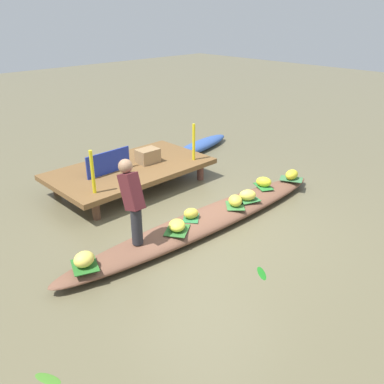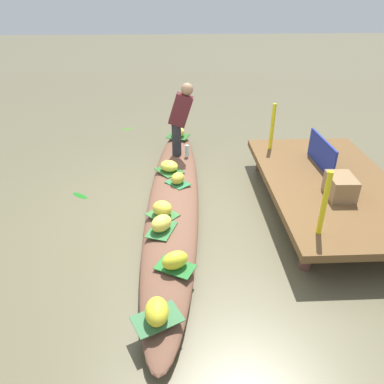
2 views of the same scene
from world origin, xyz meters
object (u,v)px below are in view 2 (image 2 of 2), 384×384
Objects in this scene: banana_bunch_1 at (162,208)px; banana_bunch_5 at (161,223)px; vendor_boat at (174,201)px; banana_bunch_6 at (178,178)px; water_bottle at (187,150)px; banana_bunch_3 at (175,260)px; market_banner at (322,153)px; vendor_person at (180,116)px; banana_bunch_4 at (178,131)px; produce_crate at (340,186)px; banana_bunch_2 at (169,166)px; banana_bunch_0 at (157,311)px.

banana_bunch_1 is 0.33m from banana_bunch_5.
vendor_boat is 0.37m from banana_bunch_6.
water_bottle is at bearing 168.44° from banana_bunch_1.
banana_bunch_6 is 1.28× the size of water_bottle.
banana_bunch_5 is at bearing -10.18° from banana_bunch_6.
market_banner reaches higher than banana_bunch_3.
banana_bunch_3 is at bearing -2.32° from vendor_person.
banana_bunch_4 is 0.98× the size of banana_bunch_5.
banana_bunch_3 is 2.99m from market_banner.
market_banner reaches higher than produce_crate.
vendor_person is at bearing 172.89° from banana_bunch_5.
banana_bunch_4 is at bearing -142.80° from produce_crate.
banana_bunch_4 is (-3.81, 0.08, 0.00)m from banana_bunch_3.
banana_bunch_1 reaches higher than banana_bunch_2.
banana_bunch_6 is (-0.30, 0.07, 0.21)m from vendor_boat.
banana_bunch_4 is 1.51× the size of water_bottle.
banana_bunch_2 is at bearing -6.08° from banana_bunch_4.
produce_crate reaches higher than banana_bunch_1.
vendor_person is at bearing 162.74° from banana_bunch_2.
vendor_person is 1.28× the size of market_banner.
banana_bunch_0 is 4.51m from banana_bunch_4.
vendor_person reaches higher than vendor_boat.
produce_crate is (-0.05, 2.32, 0.24)m from banana_bunch_1.
banana_bunch_6 is (-0.85, 0.21, -0.01)m from banana_bunch_1.
vendor_person is at bearing 2.80° from banana_bunch_4.
banana_bunch_1 is at bearing -171.15° from banana_bunch_3.
vendor_boat is 0.76m from banana_bunch_2.
water_bottle is at bearing 170.34° from banana_bunch_6.
vendor_boat is at bearing -2.47° from banana_bunch_4.
market_banner reaches higher than banana_bunch_2.
banana_bunch_4 is 1.05m from vendor_person.
produce_crate is at bearing 46.64° from water_bottle.
banana_bunch_5 is at bearing -80.59° from produce_crate.
banana_bunch_1 is 1.08× the size of banana_bunch_6.
water_bottle is at bearing 60.93° from vendor_person.
banana_bunch_1 is 2.33m from produce_crate.
banana_bunch_5 reaches higher than banana_bunch_2.
banana_bunch_0 is at bearing -3.11° from banana_bunch_4.
market_banner is 0.91m from produce_crate.
banana_bunch_3 reaches higher than water_bottle.
banana_bunch_2 is at bearing -162.77° from banana_bunch_6.
vendor_person reaches higher than market_banner.
banana_bunch_5 is 1.21× the size of banana_bunch_6.
banana_bunch_5 is at bearing 179.86° from banana_bunch_0.
produce_crate reaches higher than banana_bunch_0.
banana_bunch_5 is at bearing -6.61° from vendor_boat.
banana_bunch_0 is 1.19× the size of banana_bunch_1.
banana_bunch_3 is 2.42m from produce_crate.
banana_bunch_6 is at bearing 166.20° from banana_bunch_1.
market_banner reaches higher than vendor_boat.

